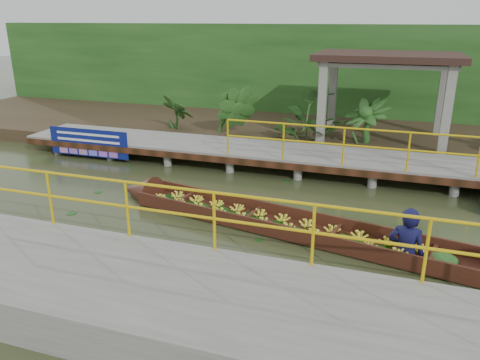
% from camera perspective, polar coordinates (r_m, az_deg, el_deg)
% --- Properties ---
extents(ground, '(80.00, 80.00, 0.00)m').
position_cam_1_polar(ground, '(10.89, -1.08, -3.78)').
color(ground, '#2F371B').
rests_on(ground, ground).
extents(land_strip, '(30.00, 8.00, 0.45)m').
position_cam_1_polar(land_strip, '(17.74, 7.08, 5.96)').
color(land_strip, '#332719').
rests_on(land_strip, ground).
extents(far_dock, '(16.00, 2.06, 1.66)m').
position_cam_1_polar(far_dock, '(13.83, 3.74, 3.33)').
color(far_dock, slate).
rests_on(far_dock, ground).
extents(near_dock, '(18.00, 2.40, 1.73)m').
position_cam_1_polar(near_dock, '(6.99, -5.01, -15.36)').
color(near_dock, slate).
rests_on(near_dock, ground).
extents(pavilion, '(4.40, 3.00, 3.00)m').
position_cam_1_polar(pavilion, '(15.81, 17.53, 13.15)').
color(pavilion, slate).
rests_on(pavilion, ground).
extents(foliage_backdrop, '(30.00, 0.80, 4.00)m').
position_cam_1_polar(foliage_backdrop, '(19.86, 8.80, 12.50)').
color(foliage_backdrop, '#1B4516').
rests_on(foliage_backdrop, ground).
extents(vendor_boat, '(9.22, 2.68, 2.27)m').
position_cam_1_polar(vendor_boat, '(9.66, 8.66, -5.25)').
color(vendor_boat, '#34170E').
rests_on(vendor_boat, ground).
extents(blue_banner, '(2.78, 0.04, 0.87)m').
position_cam_1_polar(blue_banner, '(15.38, -17.99, 4.37)').
color(blue_banner, navy).
rests_on(blue_banner, ground).
extents(tropical_plants, '(14.17, 1.17, 1.46)m').
position_cam_1_polar(tropical_plants, '(15.10, 13.93, 6.92)').
color(tropical_plants, '#1B4516').
rests_on(tropical_plants, ground).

